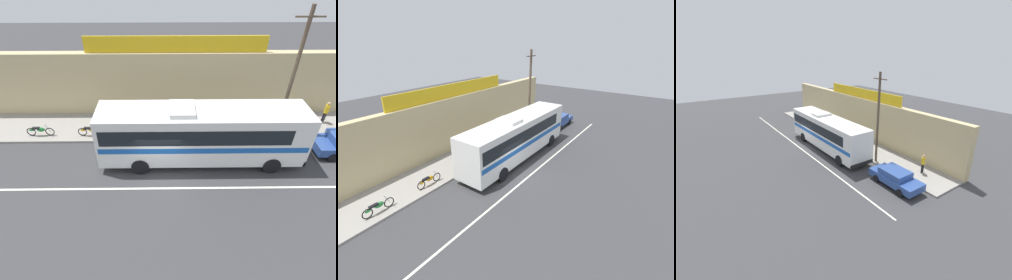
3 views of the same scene
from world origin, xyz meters
TOP-DOWN VIEW (x-y plane):
  - ground_plane at (0.00, 0.00)m, footprint 70.00×70.00m
  - sidewalk_slab at (0.00, 5.20)m, footprint 30.00×3.60m
  - storefront_facade at (0.00, 7.35)m, footprint 30.00×0.70m
  - storefront_billboard at (1.13, 7.35)m, footprint 12.54×0.12m
  - road_center_stripe at (0.00, -0.80)m, footprint 30.00×0.14m
  - intercity_bus at (2.41, 1.64)m, footprint 11.98×2.66m
  - parked_car at (11.97, 2.22)m, footprint 4.43×1.92m
  - utility_pole at (7.96, 3.76)m, footprint 1.60×0.22m
  - motorcycle_black at (-8.24, 4.11)m, footprint 1.90×0.56m
  - motorcycle_blue at (-4.71, 4.06)m, footprint 1.91×0.56m
  - pedestrian_by_curb at (12.01, 5.51)m, footprint 0.30×0.48m

SIDE VIEW (x-z plane):
  - ground_plane at x=0.00m, z-range 0.00..0.00m
  - road_center_stripe at x=0.00m, z-range 0.00..0.01m
  - sidewalk_slab at x=0.00m, z-range 0.00..0.14m
  - motorcycle_black at x=-8.24m, z-range 0.09..1.04m
  - motorcycle_blue at x=-4.71m, z-range 0.09..1.04m
  - parked_car at x=11.97m, z-range 0.05..1.42m
  - pedestrian_by_curb at x=12.01m, z-range 0.28..1.97m
  - intercity_bus at x=2.41m, z-range 0.17..3.96m
  - storefront_facade at x=0.00m, z-range 0.00..4.80m
  - utility_pole at x=7.96m, z-range 0.28..8.62m
  - storefront_billboard at x=1.13m, z-range 4.80..5.90m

